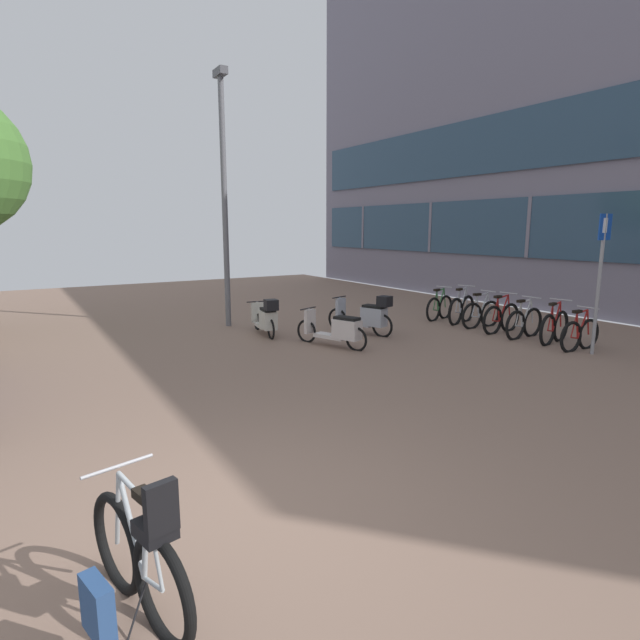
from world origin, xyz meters
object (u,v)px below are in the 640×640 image
Objects in this scene: scooter_mid at (266,318)px; bicycle_rack_05 at (461,310)px; bicycle_rack_00 at (580,335)px; bicycle_foreground at (136,563)px; bicycle_rack_01 at (554,327)px; bicycle_rack_06 at (439,308)px; bicycle_rack_04 at (481,314)px; lamp_post at (224,189)px; parking_sign at (600,270)px; scooter_far at (367,316)px; scooter_near at (337,330)px; bicycle_rack_03 at (501,318)px; bicycle_rack_02 at (524,323)px.

bicycle_rack_05 is at bearing -14.14° from scooter_mid.
bicycle_rack_00 is 3.42m from bicycle_rack_05.
bicycle_foreground is 10.16m from bicycle_rack_01.
bicycle_rack_05 reaches higher than bicycle_rack_06.
bicycle_rack_01 is (9.56, 3.44, -0.04)m from bicycle_foreground.
lamp_post reaches higher than bicycle_rack_04.
parking_sign is at bearing 14.54° from bicycle_foreground.
scooter_mid is at bearing 152.27° from scooter_far.
bicycle_foreground is at bearing -147.30° from bicycle_rack_05.
scooter_near is at bearing 141.58° from parking_sign.
bicycle_rack_00 is at bearing -92.90° from bicycle_rack_03.
bicycle_rack_03 is 1.03× the size of bicycle_rack_04.
bicycle_rack_06 is (0.04, 2.73, -0.01)m from bicycle_rack_02.
scooter_far is at bearing -170.07° from bicycle_rack_06.
scooter_near is 0.97× the size of scooter_far.
bicycle_rack_00 is 6.79m from scooter_mid.
bicycle_rack_00 is 0.70m from bicycle_rack_01.
parking_sign is 8.57m from lamp_post.
bicycle_rack_00 is at bearing -34.70° from scooter_near.
parking_sign is (-0.30, -3.76, 1.34)m from bicycle_rack_05.
bicycle_rack_05 is 0.50× the size of parking_sign.
bicycle_rack_02 is 0.76× the size of scooter_far.
bicycle_rack_03 is at bearing -10.81° from scooter_near.
bicycle_rack_02 is at bearing 23.58° from bicycle_foreground.
bicycle_rack_05 reaches higher than scooter_mid.
bicycle_foreground is 11.71m from bicycle_rack_06.
bicycle_rack_04 reaches higher than scooter_near.
bicycle_foreground is 9.71m from parking_sign.
bicycle_rack_05 is 1.09× the size of bicycle_rack_06.
scooter_far is 4.94m from parking_sign.
bicycle_rack_02 is 0.82× the size of scooter_mid.
bicycle_foreground is 0.99× the size of bicycle_rack_05.
scooter_near is (-4.22, -1.24, 0.05)m from bicycle_rack_06.
scooter_far is at bearing 141.81° from bicycle_rack_02.
bicycle_rack_04 is at bearing -92.51° from bicycle_rack_05.
bicycle_rack_04 is 3.10m from scooter_far.
scooter_mid is at bearing 112.67° from scooter_near.
bicycle_foreground is 1.00× the size of bicycle_rack_01.
bicycle_rack_03 is 0.69m from bicycle_rack_04.
bicycle_rack_05 is 0.83× the size of scooter_mid.
bicycle_rack_03 is at bearing -94.51° from bicycle_rack_05.
bicycle_rack_00 is 1.37m from bicycle_rack_02.
bicycle_rack_01 and scooter_far have the same top height.
bicycle_rack_02 is 3.61m from scooter_far.
lamp_post reaches higher than bicycle_rack_00.
bicycle_rack_03 and scooter_far have the same top height.
bicycle_rack_01 reaches higher than scooter_near.
bicycle_foreground is 0.98× the size of bicycle_rack_03.
bicycle_rack_06 is (-0.02, 2.05, -0.02)m from bicycle_rack_03.
bicycle_rack_05 is at bearing 85.30° from bicycle_rack_02.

